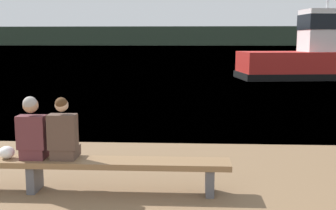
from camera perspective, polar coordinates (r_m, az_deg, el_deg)
water_surface at (r=128.88m, az=2.45°, el=7.85°), size 240.00×240.00×0.00m
far_shoreline at (r=167.59m, az=2.62°, el=9.31°), size 600.00×12.00×7.21m
bench_main at (r=6.56m, az=-17.67°, el=-7.72°), size 5.75×0.46×0.49m
person_left at (r=6.44m, az=-17.87°, el=-3.44°), size 0.40×0.44×0.93m
person_right at (r=6.31m, az=-13.99°, el=-3.79°), size 0.40×0.43×0.92m
shopping_bag at (r=6.66m, az=-21.01°, el=-6.01°), size 0.23×0.21×0.19m
tugboat_red at (r=25.93m, az=20.39°, el=6.12°), size 9.88×4.49×6.08m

